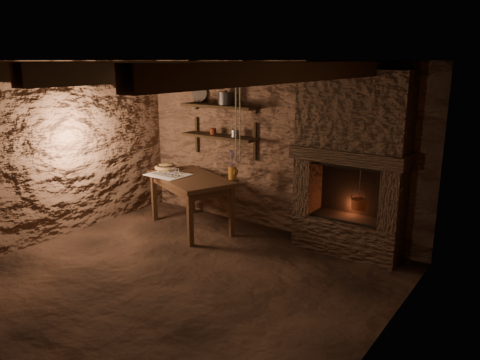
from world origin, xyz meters
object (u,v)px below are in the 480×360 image
Objects in this scene: wooden_bowl at (166,168)px; work_table at (191,201)px; red_pot at (359,203)px; iron_stockpot at (226,99)px; stoneware_jug at (233,167)px.

work_table is at bearing -9.66° from wooden_bowl.
red_pot reaches higher than work_table.
iron_stockpot is 0.42× the size of red_pot.
stoneware_jug reaches higher than work_table.
wooden_bowl is (-1.16, -0.15, -0.14)m from stoneware_jug.
wooden_bowl is 1.47× the size of iron_stockpot.
red_pot is (2.12, -0.12, -1.16)m from iron_stockpot.
iron_stockpot is (0.24, 0.54, 1.44)m from work_table.
work_table is 6.85× the size of iron_stockpot.
work_table is 0.71m from wooden_bowl.
stoneware_jug is at bearing -174.38° from red_pot.
red_pot is (2.36, 0.42, 0.28)m from work_table.
stoneware_jug is 1.17m from wooden_bowl.
iron_stockpot is at bearing 116.39° from stoneware_jug.
iron_stockpot is at bearing 88.38° from work_table.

